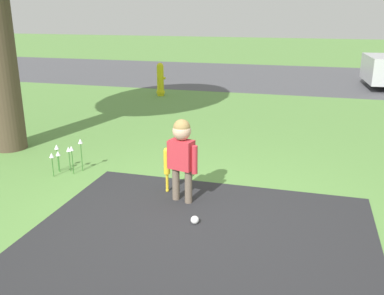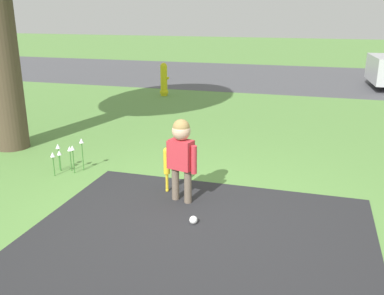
{
  "view_description": "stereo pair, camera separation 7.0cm",
  "coord_description": "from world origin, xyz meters",
  "px_view_note": "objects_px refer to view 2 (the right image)",
  "views": [
    {
      "loc": [
        1.14,
        -3.72,
        2.01
      ],
      "look_at": [
        -0.12,
        0.8,
        0.5
      ],
      "focal_mm": 40.0,
      "sensor_mm": 36.0,
      "label": 1
    },
    {
      "loc": [
        1.21,
        -3.7,
        2.01
      ],
      "look_at": [
        -0.12,
        0.8,
        0.5
      ],
      "focal_mm": 40.0,
      "sensor_mm": 36.0,
      "label": 2
    }
  ],
  "objects_px": {
    "child": "(181,149)",
    "baseball_bat": "(167,164)",
    "sports_ball": "(193,220)",
    "fire_hydrant": "(164,80)"
  },
  "relations": [
    {
      "from": "baseball_bat",
      "to": "sports_ball",
      "type": "height_order",
      "value": "baseball_bat"
    },
    {
      "from": "fire_hydrant",
      "to": "child",
      "type": "bearing_deg",
      "value": -68.21
    },
    {
      "from": "baseball_bat",
      "to": "fire_hydrant",
      "type": "relative_size",
      "value": 0.67
    },
    {
      "from": "child",
      "to": "baseball_bat",
      "type": "bearing_deg",
      "value": 156.8
    },
    {
      "from": "child",
      "to": "fire_hydrant",
      "type": "height_order",
      "value": "child"
    },
    {
      "from": "child",
      "to": "baseball_bat",
      "type": "height_order",
      "value": "child"
    },
    {
      "from": "baseball_bat",
      "to": "fire_hydrant",
      "type": "height_order",
      "value": "fire_hydrant"
    },
    {
      "from": "baseball_bat",
      "to": "child",
      "type": "bearing_deg",
      "value": -39.1
    },
    {
      "from": "sports_ball",
      "to": "fire_hydrant",
      "type": "height_order",
      "value": "fire_hydrant"
    },
    {
      "from": "child",
      "to": "baseball_bat",
      "type": "xyz_separation_m",
      "value": [
        -0.24,
        0.2,
        -0.26
      ]
    }
  ]
}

